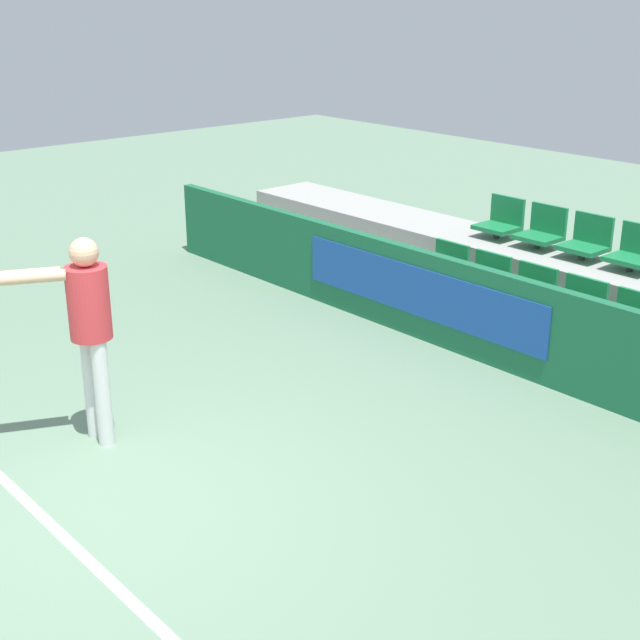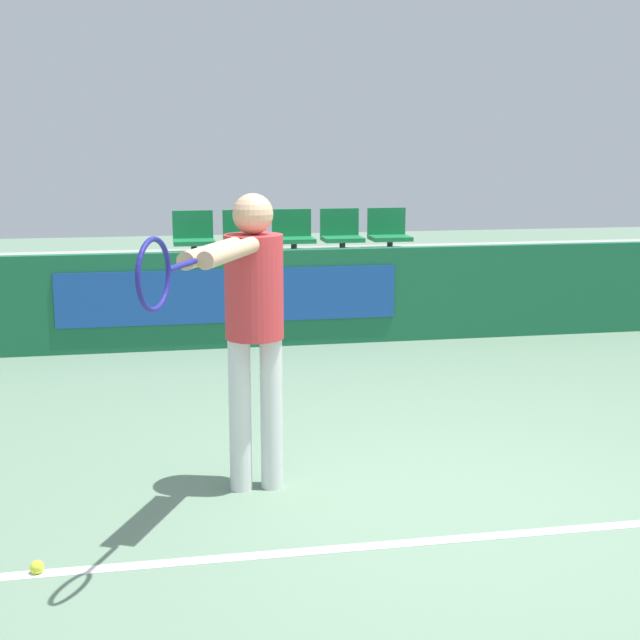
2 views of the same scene
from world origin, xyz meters
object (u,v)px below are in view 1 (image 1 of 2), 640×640
object	(u,v)px
stadium_chair_2	(530,293)
stadium_chair_4	(632,323)
stadium_chair_6	(542,231)
stadium_chair_7	(587,241)
stadium_chair_8	(635,252)
stadium_chair_0	(445,268)
stadium_chair_3	(578,307)
stadium_chair_1	(486,280)
stadium_chair_5	(501,221)
tennis_player	(80,318)

from	to	relation	value
stadium_chair_2	stadium_chair_4	size ratio (longest dim) A/B	1.00
stadium_chair_2	stadium_chair_6	bearing A→B (deg)	120.93
stadium_chair_4	stadium_chair_7	world-z (taller)	stadium_chair_7
stadium_chair_2	stadium_chair_8	bearing A→B (deg)	59.07
stadium_chair_0	stadium_chair_4	world-z (taller)	same
stadium_chair_3	stadium_chair_7	distance (m)	1.19
stadium_chair_4	stadium_chair_8	distance (m)	1.19
stadium_chair_3	stadium_chair_7	bearing A→B (deg)	120.93
stadium_chair_3	stadium_chair_7	world-z (taller)	stadium_chair_7
stadium_chair_0	stadium_chair_8	bearing A→B (deg)	29.08
stadium_chair_0	stadium_chair_7	distance (m)	1.55
stadium_chair_6	stadium_chair_7	world-z (taller)	same
stadium_chair_4	stadium_chair_0	bearing A→B (deg)	180.00
stadium_chair_7	stadium_chair_8	bearing A→B (deg)	0.00
stadium_chair_7	stadium_chair_1	bearing A→B (deg)	-120.93
stadium_chair_1	stadium_chair_2	world-z (taller)	same
stadium_chair_3	stadium_chair_8	world-z (taller)	stadium_chair_8
stadium_chair_1	stadium_chair_2	size ratio (longest dim) A/B	1.00
stadium_chair_1	stadium_chair_5	bearing A→B (deg)	120.93
stadium_chair_7	tennis_player	bearing A→B (deg)	-101.28
stadium_chair_4	stadium_chair_5	distance (m)	2.54
stadium_chair_1	stadium_chair_8	size ratio (longest dim) A/B	1.00
stadium_chair_6	stadium_chair_4	bearing A→B (deg)	-29.08
stadium_chair_5	stadium_chair_8	world-z (taller)	same
stadium_chair_0	stadium_chair_1	bearing A→B (deg)	0.00
stadium_chair_1	stadium_chair_6	bearing A→B (deg)	90.00
stadium_chair_3	stadium_chair_0	bearing A→B (deg)	180.00
stadium_chair_2	tennis_player	world-z (taller)	tennis_player
stadium_chair_1	stadium_chair_4	distance (m)	1.74
stadium_chair_0	stadium_chair_3	bearing A→B (deg)	0.00
stadium_chair_0	stadium_chair_6	xyz separation A→B (m)	(0.58, 0.97, 0.38)
stadium_chair_0	stadium_chair_1	distance (m)	0.58
stadium_chair_2	stadium_chair_1	bearing A→B (deg)	180.00
stadium_chair_2	stadium_chair_6	world-z (taller)	stadium_chair_6
stadium_chair_1	stadium_chair_7	world-z (taller)	stadium_chair_7
stadium_chair_1	stadium_chair_7	bearing A→B (deg)	59.07
stadium_chair_5	stadium_chair_1	bearing A→B (deg)	-59.07
stadium_chair_5	tennis_player	xyz separation A→B (m)	(0.08, -5.42, 0.14)
stadium_chair_5	tennis_player	bearing A→B (deg)	-89.18
stadium_chair_4	stadium_chair_8	size ratio (longest dim) A/B	1.00
stadium_chair_4	stadium_chair_6	world-z (taller)	stadium_chair_6
stadium_chair_8	stadium_chair_5	bearing A→B (deg)	180.00
stadium_chair_6	tennis_player	xyz separation A→B (m)	(-0.50, -5.42, 0.14)
stadium_chair_4	stadium_chair_7	size ratio (longest dim) A/B	1.00
stadium_chair_5	stadium_chair_6	world-z (taller)	same
tennis_player	stadium_chair_1	bearing A→B (deg)	108.77
stadium_chair_5	stadium_chair_6	size ratio (longest dim) A/B	1.00
stadium_chair_7	stadium_chair_6	bearing A→B (deg)	180.00
stadium_chair_6	stadium_chair_8	world-z (taller)	same
stadium_chair_2	stadium_chair_3	size ratio (longest dim) A/B	1.00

